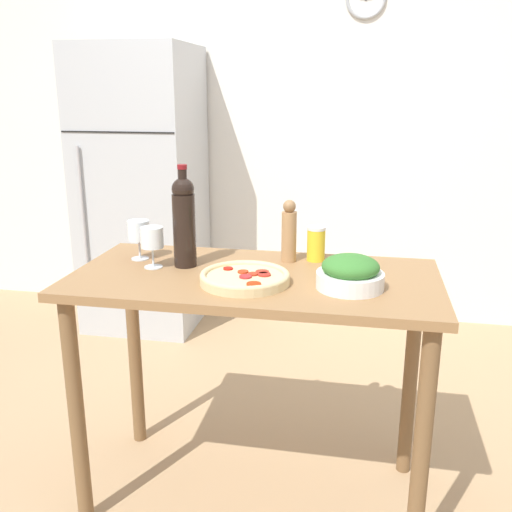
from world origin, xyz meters
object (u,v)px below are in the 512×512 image
wine_glass_near (152,239)px  wine_bottle (184,220)px  salad_bowl (350,273)px  salt_canister (316,244)px  wine_glass_far (139,232)px  homemade_pizza (245,277)px  refrigerator (143,191)px  pepper_mill (289,232)px

wine_glass_near → wine_bottle: bearing=21.1°
wine_bottle → salad_bowl: wine_bottle is taller
wine_glass_near → salt_canister: size_ratio=1.15×
wine_glass_far → homemade_pizza: 0.51m
salad_bowl → homemade_pizza: bearing=-177.6°
wine_bottle → salt_canister: (0.47, 0.16, -0.11)m
wine_glass_far → homemade_pizza: size_ratio=0.50×
wine_glass_far → homemade_pizza: wine_glass_far is taller
wine_bottle → wine_glass_far: 0.22m
wine_glass_far → salad_bowl: (0.81, -0.19, -0.06)m
refrigerator → wine_glass_near: refrigerator is taller
wine_bottle → wine_glass_far: size_ratio=2.46×
wine_bottle → refrigerator: bearing=117.0°
wine_glass_near → pepper_mill: pepper_mill is taller
wine_glass_near → wine_glass_far: (-0.09, 0.09, -0.00)m
wine_glass_near → homemade_pizza: bearing=-16.5°
refrigerator → salt_canister: size_ratio=13.66×
homemade_pizza → salad_bowl: bearing=2.4°
refrigerator → wine_bottle: size_ratio=4.84×
pepper_mill → salad_bowl: pepper_mill is taller
salt_canister → refrigerator: bearing=132.1°
wine_glass_near → wine_glass_far: bearing=133.9°
refrigerator → wine_bottle: refrigerator is taller
wine_glass_near → salt_canister: (0.58, 0.21, -0.04)m
salad_bowl → wine_glass_near: bearing=172.5°
homemade_pizza → wine_glass_near: bearing=163.5°
wine_glass_far → pepper_mill: bearing=8.1°
wine_bottle → wine_glass_near: wine_bottle is taller
wine_bottle → salad_bowl: bearing=-12.7°
wine_glass_far → pepper_mill: (0.57, 0.08, 0.01)m
refrigerator → homemade_pizza: size_ratio=5.95×
refrigerator → salad_bowl: refrigerator is taller
salt_canister → homemade_pizza: bearing=-123.8°
salad_bowl → salt_canister: size_ratio=1.68×
salad_bowl → homemade_pizza: (-0.35, -0.01, -0.03)m
homemade_pizza → salt_canister: size_ratio=2.30×
wine_glass_near → homemade_pizza: 0.39m
wine_bottle → pepper_mill: size_ratio=1.58×
homemade_pizza → wine_bottle: bearing=149.6°
wine_glass_far → salad_bowl: wine_glass_far is taller
wine_glass_near → salt_canister: bearing=19.6°
pepper_mill → wine_glass_far: bearing=-171.9°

